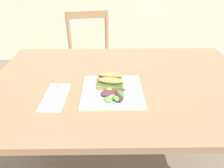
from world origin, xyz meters
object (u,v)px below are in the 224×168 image
at_px(chair_wooden_far, 91,62).
at_px(fork_on_napkin, 56,94).
at_px(sandwich_half_front, 111,83).
at_px(sandwich_half_back, 110,78).
at_px(plate_lunch, 112,91).
at_px(dining_table, 121,101).

relative_size(chair_wooden_far, fork_on_napkin, 4.69).
height_order(sandwich_half_front, sandwich_half_back, same).
bearing_deg(fork_on_napkin, plate_lunch, 3.48).
xyz_separation_m(sandwich_half_front, sandwich_half_back, (-0.00, 0.05, 0.00)).
bearing_deg(plate_lunch, chair_wooden_far, 101.04).
bearing_deg(plate_lunch, fork_on_napkin, -176.52).
distance_m(sandwich_half_back, fork_on_napkin, 0.25).
distance_m(dining_table, fork_on_napkin, 0.34).
bearing_deg(chair_wooden_far, plate_lunch, -78.96).
bearing_deg(sandwich_half_front, sandwich_half_back, 93.99).
bearing_deg(chair_wooden_far, sandwich_half_front, -79.13).
distance_m(chair_wooden_far, sandwich_half_back, 0.94).
distance_m(dining_table, sandwich_half_front, 0.19).
bearing_deg(sandwich_half_back, chair_wooden_far, 101.27).
height_order(plate_lunch, sandwich_half_front, sandwich_half_front).
xyz_separation_m(chair_wooden_far, fork_on_napkin, (-0.07, -0.94, 0.30)).
height_order(plate_lunch, fork_on_napkin, plate_lunch).
bearing_deg(chair_wooden_far, dining_table, -74.42).
bearing_deg(fork_on_napkin, sandwich_half_front, 7.21).
relative_size(sandwich_half_front, fork_on_napkin, 0.65).
xyz_separation_m(chair_wooden_far, sandwich_half_back, (0.17, -0.86, 0.33)).
xyz_separation_m(sandwich_half_front, fork_on_napkin, (-0.24, -0.03, -0.03)).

